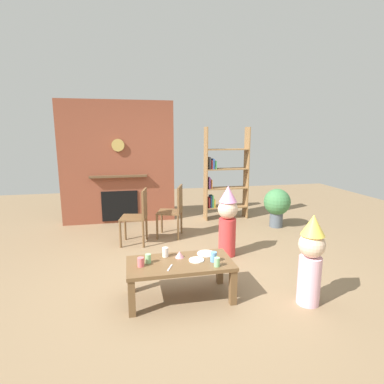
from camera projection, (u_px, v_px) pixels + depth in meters
name	position (u px, v px, depth m)	size (l,w,h in m)	color
ground_plane	(187.00, 274.00, 3.93)	(12.00, 12.00, 0.00)	#846B4C
brick_fireplace_feature	(118.00, 163.00, 6.01)	(2.20, 0.28, 2.40)	brown
bookshelf	(223.00, 177.00, 6.31)	(0.90, 0.28, 1.90)	olive
coffee_table	(180.00, 268.00, 3.30)	(1.14, 0.56, 0.42)	brown
paper_cup_near_left	(214.00, 257.00, 3.28)	(0.07, 0.07, 0.11)	#669EE0
paper_cup_near_right	(165.00, 252.00, 3.41)	(0.07, 0.07, 0.11)	silver
paper_cup_center	(141.00, 262.00, 3.16)	(0.07, 0.07, 0.10)	#E5666B
paper_cup_far_left	(148.00, 259.00, 3.25)	(0.06, 0.06, 0.10)	#8CD18C
paper_cup_far_right	(217.00, 262.00, 3.16)	(0.06, 0.06, 0.10)	#8CD18C
paper_plate_front	(206.00, 253.00, 3.49)	(0.20, 0.20, 0.01)	white
paper_plate_rear	(196.00, 260.00, 3.32)	(0.17, 0.17, 0.01)	white
birthday_cake_slice	(180.00, 254.00, 3.39)	(0.10, 0.10, 0.07)	pink
table_fork	(170.00, 268.00, 3.14)	(0.15, 0.02, 0.01)	silver
child_with_cone_hat	(311.00, 258.00, 3.16)	(0.27, 0.27, 0.97)	#EAB2C6
child_in_pink	(228.00, 219.00, 4.43)	(0.29, 0.29, 1.04)	#D13838
dining_chair_left	(139.00, 213.00, 4.91)	(0.47, 0.47, 0.90)	brown
dining_chair_middle	(175.00, 208.00, 5.25)	(0.51, 0.51, 0.90)	brown
potted_plant_tall	(277.00, 204.00, 5.81)	(0.50, 0.50, 0.74)	#4C5660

